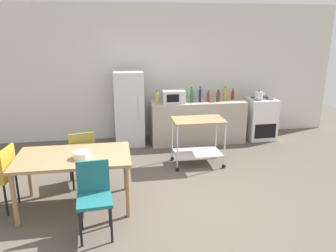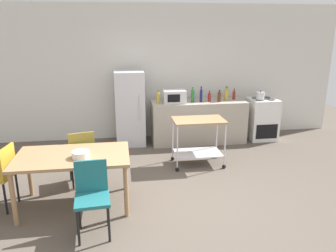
{
  "view_description": "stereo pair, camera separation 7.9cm",
  "coord_description": "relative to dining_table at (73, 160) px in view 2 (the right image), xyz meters",
  "views": [
    {
      "loc": [
        -0.83,
        -4.04,
        2.37
      ],
      "look_at": [
        0.03,
        1.2,
        0.8
      ],
      "focal_mm": 35.2,
      "sensor_mm": 36.0,
      "label": 1
    },
    {
      "loc": [
        -0.75,
        -4.05,
        2.37
      ],
      "look_at": [
        0.03,
        1.2,
        0.8
      ],
      "focal_mm": 35.2,
      "sensor_mm": 36.0,
      "label": 2
    }
  ],
  "objects": [
    {
      "name": "bottle_vinegar",
      "position": [
        3.11,
        2.48,
        0.32
      ],
      "size": [
        0.06,
        0.06,
        0.23
      ],
      "color": "maroon",
      "rests_on": "kitchen_counter"
    },
    {
      "name": "chair_mustard",
      "position": [
        -0.96,
        0.07,
        -0.15
      ],
      "size": [
        0.46,
        0.46,
        0.89
      ],
      "rotation": [
        0.0,
        0.0,
        -1.74
      ],
      "color": "gold",
      "rests_on": "ground_plane"
    },
    {
      "name": "back_wall",
      "position": [
        1.41,
        3.0,
        0.78
      ],
      "size": [
        8.4,
        0.12,
        2.9
      ],
      "primitive_type": "cube",
      "color": "silver",
      "rests_on": "ground_plane"
    },
    {
      "name": "microwave",
      "position": [
        1.77,
        2.34,
        0.36
      ],
      "size": [
        0.46,
        0.35,
        0.26
      ],
      "color": "silver",
      "rests_on": "kitchen_counter"
    },
    {
      "name": "dining_table",
      "position": [
        0.0,
        0.0,
        0.0
      ],
      "size": [
        1.5,
        0.9,
        0.75
      ],
      "color": "#A37A51",
      "rests_on": "ground_plane"
    },
    {
      "name": "chair_olive",
      "position": [
        0.04,
        0.64,
        -0.15
      ],
      "size": [
        0.48,
        0.48,
        0.89
      ],
      "rotation": [
        0.0,
        0.0,
        3.37
      ],
      "color": "olive",
      "rests_on": "ground_plane"
    },
    {
      "name": "refrigerator",
      "position": [
        0.86,
        2.5,
        0.1
      ],
      "size": [
        0.6,
        0.63,
        1.55
      ],
      "color": "silver",
      "rests_on": "ground_plane"
    },
    {
      "name": "bottle_soy_sauce",
      "position": [
        1.44,
        2.33,
        0.34
      ],
      "size": [
        0.08,
        0.08,
        0.28
      ],
      "color": "gold",
      "rests_on": "kitchen_counter"
    },
    {
      "name": "ground_plane",
      "position": [
        1.41,
        -0.2,
        -0.67
      ],
      "size": [
        12.0,
        12.0,
        0.0
      ],
      "primitive_type": "plane",
      "color": "brown"
    },
    {
      "name": "kettle",
      "position": [
        3.64,
        2.32,
        0.33
      ],
      "size": [
        0.24,
        0.17,
        0.19
      ],
      "color": "silver",
      "rests_on": "stove_oven"
    },
    {
      "name": "bottle_sesame_oil",
      "position": [
        2.34,
        2.34,
        0.37
      ],
      "size": [
        0.06,
        0.06,
        0.33
      ],
      "color": "navy",
      "rests_on": "kitchen_counter"
    },
    {
      "name": "stove_oven",
      "position": [
        3.76,
        2.42,
        -0.22
      ],
      "size": [
        0.6,
        0.61,
        0.92
      ],
      "color": "white",
      "rests_on": "ground_plane"
    },
    {
      "name": "bottle_sparkling_water",
      "position": [
        2.73,
        2.3,
        0.34
      ],
      "size": [
        0.08,
        0.08,
        0.25
      ],
      "color": "#4C2D19",
      "rests_on": "kitchen_counter"
    },
    {
      "name": "kitchen_cart",
      "position": [
        2.01,
        1.17,
        -0.1
      ],
      "size": [
        0.91,
        0.57,
        0.85
      ],
      "color": "#A37A51",
      "rests_on": "ground_plane"
    },
    {
      "name": "bottle_olive_oil",
      "position": [
        2.17,
        2.35,
        0.36
      ],
      "size": [
        0.07,
        0.07,
        0.31
      ],
      "color": "#1E6628",
      "rests_on": "kitchen_counter"
    },
    {
      "name": "bottle_hot_sauce",
      "position": [
        2.92,
        2.42,
        0.36
      ],
      "size": [
        0.08,
        0.08,
        0.29
      ],
      "color": "gold",
      "rests_on": "kitchen_counter"
    },
    {
      "name": "bottle_wine",
      "position": [
        2.52,
        2.34,
        0.32
      ],
      "size": [
        0.06,
        0.06,
        0.23
      ],
      "color": "maroon",
      "rests_on": "kitchen_counter"
    },
    {
      "name": "kitchen_counter",
      "position": [
        2.31,
        2.4,
        -0.22
      ],
      "size": [
        2.0,
        0.64,
        0.9
      ],
      "primitive_type": "cube",
      "color": "#A89E8E",
      "rests_on": "ground_plane"
    },
    {
      "name": "fruit_bowl",
      "position": [
        0.12,
        -0.12,
        0.12
      ],
      "size": [
        0.23,
        0.23,
        0.09
      ],
      "primitive_type": "cylinder",
      "color": "white",
      "rests_on": "dining_table"
    },
    {
      "name": "chair_teal",
      "position": [
        0.29,
        -0.69,
        -0.15
      ],
      "size": [
        0.43,
        0.43,
        0.89
      ],
      "rotation": [
        0.0,
        0.0,
        0.07
      ],
      "color": "#1E666B",
      "rests_on": "ground_plane"
    }
  ]
}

